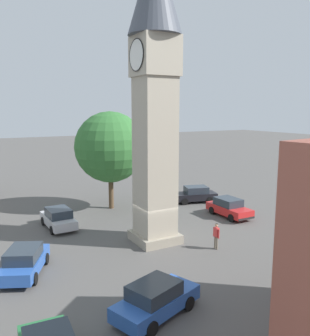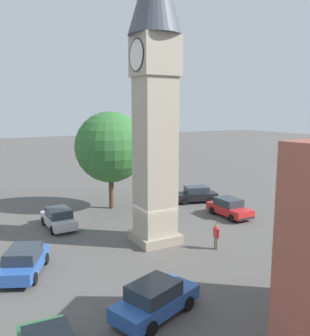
{
  "view_description": "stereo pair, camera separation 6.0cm",
  "coord_description": "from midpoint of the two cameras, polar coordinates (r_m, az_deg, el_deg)",
  "views": [
    {
      "loc": [
        20.09,
        -11.01,
        8.76
      ],
      "look_at": [
        0.0,
        0.0,
        5.01
      ],
      "focal_mm": 38.06,
      "sensor_mm": 36.0,
      "label": 1
    },
    {
      "loc": [
        20.12,
        -10.96,
        8.76
      ],
      "look_at": [
        0.0,
        0.0,
        5.01
      ],
      "focal_mm": 38.06,
      "sensor_mm": 36.0,
      "label": 2
    }
  ],
  "objects": [
    {
      "name": "ground_plane",
      "position": [
        24.53,
        -0.07,
        -11.63
      ],
      "size": [
        200.0,
        200.0,
        0.0
      ],
      "primitive_type": "plane",
      "color": "#565451"
    },
    {
      "name": "clock_tower",
      "position": [
        23.04,
        -0.08,
        15.28
      ],
      "size": [
        3.39,
        3.39,
        19.12
      ],
      "color": "gray",
      "rests_on": "ground"
    },
    {
      "name": "car_blue_kerb",
      "position": [
        30.29,
        11.7,
        -6.21
      ],
      "size": [
        4.14,
        1.84,
        1.53
      ],
      "color": "red",
      "rests_on": "ground"
    },
    {
      "name": "car_red_corner",
      "position": [
        20.9,
        -20.22,
        -13.81
      ],
      "size": [
        4.45,
        3.28,
        1.53
      ],
      "color": "#2D5BB7",
      "rests_on": "ground"
    },
    {
      "name": "car_white_side",
      "position": [
        27.82,
        -15.29,
        -7.75
      ],
      "size": [
        4.21,
        1.97,
        1.53
      ],
      "color": "silver",
      "rests_on": "ground"
    },
    {
      "name": "car_black_far",
      "position": [
        16.22,
        0.05,
        -20.25
      ],
      "size": [
        2.99,
        4.46,
        1.53
      ],
      "color": "#2D5BB7",
      "rests_on": "ground"
    },
    {
      "name": "car_green_alley",
      "position": [
        34.38,
        6.36,
        -4.22
      ],
      "size": [
        2.78,
        4.44,
        1.53
      ],
      "color": "black",
      "rests_on": "ground"
    },
    {
      "name": "pedestrian",
      "position": [
        23.23,
        9.71,
        -10.33
      ],
      "size": [
        0.56,
        0.23,
        1.69
      ],
      "color": "#706656",
      "rests_on": "ground"
    },
    {
      "name": "tree",
      "position": [
        31.52,
        -7.24,
        3.34
      ],
      "size": [
        6.23,
        6.23,
        8.65
      ],
      "color": "brown",
      "rests_on": "ground"
    }
  ]
}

